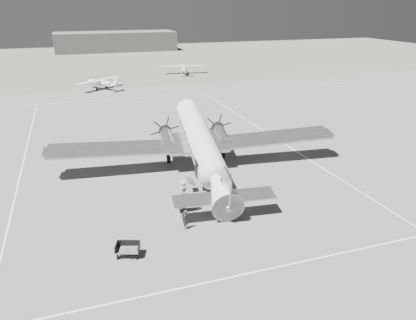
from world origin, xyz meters
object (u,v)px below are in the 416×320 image
object	(u,v)px
light_plane_left	(102,84)
light_plane_right	(184,69)
baggage_cart_near	(187,204)
ramp_agent	(185,195)
ground_crew	(185,219)
passenger	(183,191)
dc3_airliner	(202,146)
hangar_main	(116,41)
baggage_cart_far	(128,250)

from	to	relation	value
light_plane_left	light_plane_right	xyz separation A→B (m)	(20.71, 13.07, 0.03)
baggage_cart_near	ramp_agent	size ratio (longest dim) A/B	0.99
ground_crew	passenger	distance (m)	4.79
dc3_airliner	hangar_main	bearing A→B (deg)	93.54
baggage_cart_far	ramp_agent	size ratio (longest dim) A/B	0.98
baggage_cart_near	baggage_cart_far	bearing A→B (deg)	-139.37
baggage_cart_far	baggage_cart_near	bearing A→B (deg)	61.04
dc3_airliner	light_plane_left	distance (m)	47.79
baggage_cart_far	passenger	distance (m)	9.01
passenger	hangar_main	bearing A→B (deg)	-21.16
light_plane_left	ramp_agent	xyz separation A→B (m)	(2.22, -53.35, -0.21)
light_plane_left	baggage_cart_far	bearing A→B (deg)	-131.98
hangar_main	baggage_cart_far	world-z (taller)	hangar_main
dc3_airliner	passenger	bearing A→B (deg)	-116.69
ramp_agent	light_plane_right	bearing A→B (deg)	-29.21
dc3_airliner	light_plane_right	bearing A→B (deg)	82.27
hangar_main	light_plane_left	size ratio (longest dim) A/B	4.06
ramp_agent	baggage_cart_near	bearing A→B (deg)	160.13
light_plane_right	ground_crew	world-z (taller)	light_plane_right
light_plane_right	baggage_cart_near	distance (m)	69.95
ground_crew	hangar_main	bearing A→B (deg)	-132.64
baggage_cart_near	dc3_airliner	bearing A→B (deg)	61.08
light_plane_right	baggage_cart_far	xyz separation A→B (m)	(-24.24, -72.56, -0.62)
baggage_cart_far	dc3_airliner	bearing A→B (deg)	71.39
light_plane_left	ground_crew	distance (m)	57.31
ground_crew	light_plane_right	bearing A→B (deg)	-143.66
light_plane_right	ramp_agent	xyz separation A→B (m)	(-18.49, -66.41, -0.24)
dc3_airliner	baggage_cart_far	world-z (taller)	dc3_airliner
ground_crew	ramp_agent	xyz separation A→B (m)	(1.04, 3.95, 0.07)
hangar_main	ramp_agent	distance (m)	123.73
hangar_main	dc3_airliner	size ratio (longest dim) A/B	1.37
dc3_airliner	light_plane_right	xyz separation A→B (m)	(15.03, 60.48, -1.81)
ramp_agent	hangar_main	bearing A→B (deg)	-17.81
light_plane_left	ground_crew	world-z (taller)	light_plane_left
light_plane_right	hangar_main	bearing A→B (deg)	109.93
light_plane_left	baggage_cart_far	world-z (taller)	light_plane_left
hangar_main	dc3_airliner	world-z (taller)	hangar_main
light_plane_right	ground_crew	size ratio (longest dim) A/B	6.66
light_plane_right	baggage_cart_near	bearing A→B (deg)	-94.98
hangar_main	ramp_agent	xyz separation A→B (m)	(-8.97, -123.38, -2.44)
baggage_cart_near	ground_crew	bearing A→B (deg)	-109.17
ground_crew	passenger	xyz separation A→B (m)	(1.11, 4.65, 0.14)
hangar_main	ramp_agent	world-z (taller)	hangar_main
dc3_airliner	ramp_agent	size ratio (longest dim) A/B	17.70
ground_crew	passenger	bearing A→B (deg)	-141.59
baggage_cart_far	hangar_main	bearing A→B (deg)	102.23
hangar_main	light_plane_left	world-z (taller)	hangar_main
light_plane_left	baggage_cart_near	bearing A→B (deg)	-126.37
baggage_cart_far	passenger	xyz separation A→B (m)	(5.83, 6.85, 0.45)
passenger	baggage_cart_near	bearing A→B (deg)	156.77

